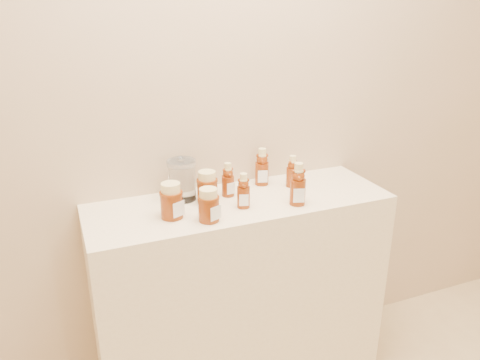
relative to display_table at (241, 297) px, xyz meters
name	(u,v)px	position (x,y,z in m)	size (l,w,h in m)	color
wall_back	(222,78)	(0.00, 0.20, 0.90)	(3.50, 0.02, 2.70)	tan
display_table	(241,297)	(0.00, 0.00, 0.00)	(1.20, 0.40, 0.90)	beige
bear_bottle_back_left	(228,177)	(-0.03, 0.07, 0.53)	(0.05, 0.05, 0.16)	#652207
bear_bottle_back_mid	(262,164)	(0.15, 0.13, 0.54)	(0.06, 0.06, 0.18)	#652207
bear_bottle_back_right	(292,169)	(0.26, 0.06, 0.53)	(0.05, 0.05, 0.15)	#652207
bear_bottle_front_left	(243,188)	(-0.01, -0.06, 0.53)	(0.05, 0.05, 0.15)	#652207
bear_bottle_front_right	(298,181)	(0.19, -0.11, 0.54)	(0.06, 0.06, 0.19)	#652207
honey_jar_left	(171,200)	(-0.29, -0.04, 0.52)	(0.08, 0.08, 0.13)	#652207
honey_jar_back	(207,187)	(-0.13, 0.03, 0.51)	(0.08, 0.08, 0.13)	#652207
honey_jar_front	(209,205)	(-0.17, -0.12, 0.51)	(0.08, 0.08, 0.12)	#652207
glass_canister	(182,178)	(-0.21, 0.10, 0.54)	(0.11, 0.11, 0.17)	white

